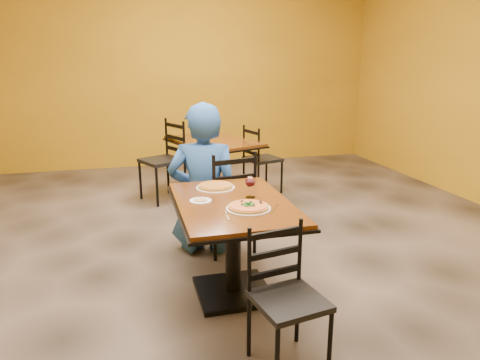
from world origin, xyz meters
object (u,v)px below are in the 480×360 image
object	(u,v)px
chair_second_right	(263,159)
wine_glass	(250,186)
chair_main_near	(289,302)
side_plate	(201,201)
plate_main	(248,209)
pizza_far	(215,186)
chair_main_far	(226,200)
plate_far	(215,188)
pizza_main	(248,206)
table_second	(214,154)
chair_second_left	(162,161)
diner	(204,178)
table_main	(233,226)

from	to	relation	value
chair_second_right	wine_glass	bearing A→B (deg)	144.66
chair_main_near	side_plate	xyz separation A→B (m)	(-0.34, 0.93, 0.34)
chair_second_right	plate_main	bearing A→B (deg)	144.78
plate_main	pizza_far	bearing A→B (deg)	101.83
chair_main_near	chair_main_far	xyz separation A→B (m)	(0.03, 1.71, 0.07)
chair_main_far	plate_far	distance (m)	0.58
pizza_main	side_plate	xyz separation A→B (m)	(-0.29, 0.25, -0.02)
chair_main_near	wine_glass	distance (m)	1.02
table_second	pizza_main	size ratio (longest dim) A/B	5.20
table_second	wine_glass	bearing A→B (deg)	-94.95
chair_main_near	pizza_far	world-z (taller)	chair_main_near
chair_second_left	plate_main	world-z (taller)	chair_second_left
plate_main	table_second	bearing A→B (deg)	83.74
wine_glass	side_plate	bearing A→B (deg)	-179.62
chair_main_near	wine_glass	size ratio (longest dim) A/B	4.64
diner	chair_main_near	bearing A→B (deg)	112.43
chair_main_near	pizza_main	distance (m)	0.76
table_main	pizza_main	world-z (taller)	pizza_main
diner	wine_glass	distance (m)	0.88
table_second	plate_far	world-z (taller)	plate_far
plate_main	chair_second_right	bearing A→B (deg)	70.48
chair_main_near	chair_second_left	bearing A→B (deg)	86.68
table_main	chair_main_far	world-z (taller)	chair_main_far
table_second	plate_far	distance (m)	2.22
diner	plate_main	xyz separation A→B (m)	(0.12, -1.10, 0.06)
plate_main	chair_main_far	bearing A→B (deg)	85.67
plate_far	diner	bearing A→B (deg)	90.17
wine_glass	diner	bearing A→B (deg)	103.65
table_main	diner	xyz separation A→B (m)	(-0.06, 0.89, 0.14)
chair_main_far	plate_main	world-z (taller)	chair_main_far
chair_second_left	diner	xyz separation A→B (m)	(0.25, -1.64, 0.19)
chair_main_far	side_plate	size ratio (longest dim) A/B	6.05
chair_main_near	wine_glass	xyz separation A→B (m)	(0.03, 0.93, 0.42)
chair_second_right	side_plate	xyz separation A→B (m)	(-1.26, -2.48, 0.30)
plate_main	pizza_main	size ratio (longest dim) A/B	1.09
chair_main_far	side_plate	bearing A→B (deg)	54.47
diner	pizza_main	size ratio (longest dim) A/B	4.90
table_second	chair_second_right	size ratio (longest dim) A/B	1.62
plate_far	wine_glass	size ratio (longest dim) A/B	1.72
chair_second_left	table_main	bearing A→B (deg)	-19.34
chair_second_left	diner	distance (m)	1.67
table_second	side_plate	bearing A→B (deg)	-103.38
table_main	wine_glass	world-z (taller)	wine_glass
chair_main_far	pizza_main	xyz separation A→B (m)	(-0.08, -1.04, 0.29)
chair_second_left	plate_far	distance (m)	2.20
table_main	pizza_main	xyz separation A→B (m)	(0.06, -0.20, 0.21)
chair_main_near	pizza_far	distance (m)	1.30
pizza_main	side_plate	bearing A→B (deg)	138.92
chair_main_far	wine_glass	xyz separation A→B (m)	(0.01, -0.78, 0.36)
chair_second_left	wine_glass	bearing A→B (deg)	-15.87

